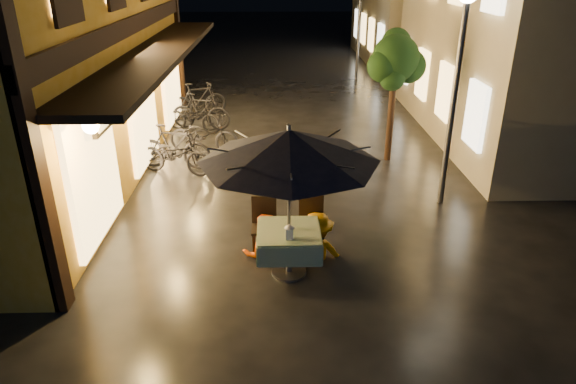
{
  "coord_description": "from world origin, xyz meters",
  "views": [
    {
      "loc": [
        -0.39,
        -7.52,
        4.57
      ],
      "look_at": [
        -0.2,
        0.03,
        1.15
      ],
      "focal_mm": 32.0,
      "sensor_mm": 36.0,
      "label": 1
    }
  ],
  "objects_px": {
    "table_lantern": "(289,230)",
    "person_orange": "(263,216)",
    "cafe_table": "(289,241)",
    "person_yellow": "(317,215)",
    "bicycle_0": "(175,155)",
    "patio_umbrella": "(289,146)",
    "streetlamp_near": "(459,59)"
  },
  "relations": [
    {
      "from": "streetlamp_near",
      "to": "table_lantern",
      "type": "xyz_separation_m",
      "value": [
        -3.2,
        -2.84,
        -2.0
      ]
    },
    {
      "from": "person_orange",
      "to": "person_yellow",
      "type": "bearing_deg",
      "value": 169.63
    },
    {
      "from": "cafe_table",
      "to": "bicycle_0",
      "type": "bearing_deg",
      "value": 120.64
    },
    {
      "from": "streetlamp_near",
      "to": "bicycle_0",
      "type": "height_order",
      "value": "streetlamp_near"
    },
    {
      "from": "streetlamp_near",
      "to": "person_yellow",
      "type": "distance_m",
      "value": 4.03
    },
    {
      "from": "cafe_table",
      "to": "table_lantern",
      "type": "height_order",
      "value": "table_lantern"
    },
    {
      "from": "bicycle_0",
      "to": "cafe_table",
      "type": "bearing_deg",
      "value": -131.74
    },
    {
      "from": "bicycle_0",
      "to": "streetlamp_near",
      "type": "bearing_deg",
      "value": -88.91
    },
    {
      "from": "table_lantern",
      "to": "person_yellow",
      "type": "relative_size",
      "value": 0.16
    },
    {
      "from": "person_yellow",
      "to": "table_lantern",
      "type": "bearing_deg",
      "value": 53.03
    },
    {
      "from": "cafe_table",
      "to": "person_yellow",
      "type": "distance_m",
      "value": 0.73
    },
    {
      "from": "cafe_table",
      "to": "person_orange",
      "type": "height_order",
      "value": "person_orange"
    },
    {
      "from": "patio_umbrella",
      "to": "person_yellow",
      "type": "bearing_deg",
      "value": 47.11
    },
    {
      "from": "streetlamp_near",
      "to": "person_yellow",
      "type": "bearing_deg",
      "value": -143.06
    },
    {
      "from": "patio_umbrella",
      "to": "person_yellow",
      "type": "height_order",
      "value": "patio_umbrella"
    },
    {
      "from": "patio_umbrella",
      "to": "table_lantern",
      "type": "xyz_separation_m",
      "value": [
        -0.0,
        -0.27,
        -1.23
      ]
    },
    {
      "from": "cafe_table",
      "to": "table_lantern",
      "type": "bearing_deg",
      "value": -90.0
    },
    {
      "from": "cafe_table",
      "to": "person_yellow",
      "type": "height_order",
      "value": "person_yellow"
    },
    {
      "from": "table_lantern",
      "to": "bicycle_0",
      "type": "bearing_deg",
      "value": 119.12
    },
    {
      "from": "cafe_table",
      "to": "person_orange",
      "type": "bearing_deg",
      "value": 126.16
    },
    {
      "from": "streetlamp_near",
      "to": "cafe_table",
      "type": "bearing_deg",
      "value": -141.32
    },
    {
      "from": "table_lantern",
      "to": "person_orange",
      "type": "height_order",
      "value": "person_orange"
    },
    {
      "from": "table_lantern",
      "to": "bicycle_0",
      "type": "relative_size",
      "value": 0.14
    },
    {
      "from": "streetlamp_near",
      "to": "bicycle_0",
      "type": "distance_m",
      "value": 6.46
    },
    {
      "from": "streetlamp_near",
      "to": "cafe_table",
      "type": "relative_size",
      "value": 4.27
    },
    {
      "from": "patio_umbrella",
      "to": "bicycle_0",
      "type": "height_order",
      "value": "patio_umbrella"
    },
    {
      "from": "person_orange",
      "to": "table_lantern",
      "type": "bearing_deg",
      "value": 109.16
    },
    {
      "from": "table_lantern",
      "to": "cafe_table",
      "type": "bearing_deg",
      "value": 90.0
    },
    {
      "from": "patio_umbrella",
      "to": "person_yellow",
      "type": "xyz_separation_m",
      "value": [
        0.48,
        0.52,
        -1.38
      ]
    },
    {
      "from": "person_orange",
      "to": "patio_umbrella",
      "type": "bearing_deg",
      "value": 119.03
    },
    {
      "from": "person_yellow",
      "to": "bicycle_0",
      "type": "height_order",
      "value": "person_yellow"
    },
    {
      "from": "streetlamp_near",
      "to": "table_lantern",
      "type": "bearing_deg",
      "value": -138.49
    }
  ]
}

